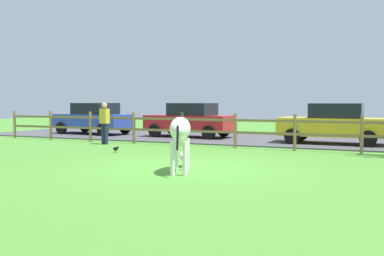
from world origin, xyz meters
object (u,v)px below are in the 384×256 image
(parked_car_yellow, at_px, (333,123))
(zebra, at_px, (180,133))
(parked_car_blue, at_px, (94,118))
(visitor_near_fence, at_px, (105,121))
(parked_car_red, at_px, (190,120))
(crow_on_grass, at_px, (116,149))

(parked_car_yellow, bearing_deg, zebra, -107.00)
(zebra, relative_size, parked_car_blue, 0.45)
(visitor_near_fence, bearing_deg, parked_car_yellow, 22.46)
(parked_car_yellow, bearing_deg, parked_car_red, 173.98)
(zebra, height_order, parked_car_red, parked_car_red)
(zebra, relative_size, visitor_near_fence, 1.13)
(parked_car_red, bearing_deg, parked_car_blue, -177.56)
(visitor_near_fence, bearing_deg, parked_car_blue, 131.45)
(parked_car_blue, bearing_deg, zebra, -44.06)
(crow_on_grass, distance_m, parked_car_blue, 8.09)
(crow_on_grass, distance_m, parked_car_red, 6.28)
(zebra, bearing_deg, parked_car_yellow, 73.00)
(crow_on_grass, distance_m, visitor_near_fence, 3.04)
(parked_car_red, bearing_deg, visitor_near_fence, -114.47)
(parked_car_yellow, height_order, parked_car_blue, same)
(zebra, height_order, visitor_near_fence, visitor_near_fence)
(parked_car_red, bearing_deg, zebra, -67.00)
(zebra, distance_m, parked_car_yellow, 8.70)
(parked_car_yellow, bearing_deg, visitor_near_fence, -157.54)
(parked_car_red, bearing_deg, parked_car_yellow, -6.02)
(crow_on_grass, height_order, parked_car_yellow, parked_car_yellow)
(parked_car_blue, bearing_deg, parked_car_red, 2.44)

